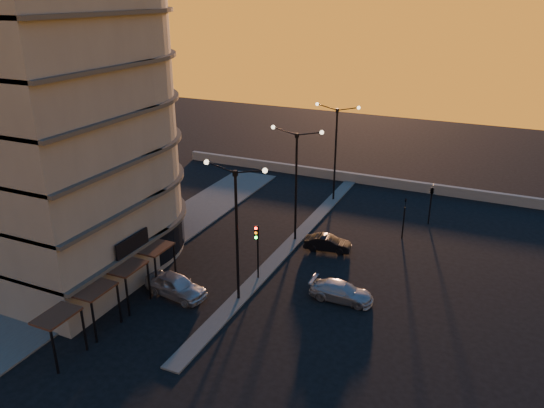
% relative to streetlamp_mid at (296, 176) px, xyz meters
% --- Properties ---
extents(ground, '(120.00, 120.00, 0.00)m').
position_rel_streetlamp_mid_xyz_m(ground, '(0.00, -10.00, -5.59)').
color(ground, black).
rests_on(ground, ground).
extents(sidewalk_west, '(5.00, 40.00, 0.12)m').
position_rel_streetlamp_mid_xyz_m(sidewalk_west, '(-10.50, -6.00, -5.53)').
color(sidewalk_west, '#454543').
rests_on(sidewalk_west, ground).
extents(median, '(1.20, 36.00, 0.12)m').
position_rel_streetlamp_mid_xyz_m(median, '(0.00, 0.00, -5.53)').
color(median, '#454543').
rests_on(median, ground).
extents(parapet, '(44.00, 0.50, 1.00)m').
position_rel_streetlamp_mid_xyz_m(parapet, '(2.00, 16.00, -5.09)').
color(parapet, slate).
rests_on(parapet, ground).
extents(building, '(14.35, 17.08, 25.00)m').
position_rel_streetlamp_mid_xyz_m(building, '(-14.00, -9.97, 6.32)').
color(building, slate).
rests_on(building, ground).
extents(streetlamp_near, '(4.32, 0.32, 9.51)m').
position_rel_streetlamp_mid_xyz_m(streetlamp_near, '(0.00, -10.00, 0.00)').
color(streetlamp_near, black).
rests_on(streetlamp_near, ground).
extents(streetlamp_mid, '(4.32, 0.32, 9.51)m').
position_rel_streetlamp_mid_xyz_m(streetlamp_mid, '(0.00, 0.00, 0.00)').
color(streetlamp_mid, black).
rests_on(streetlamp_mid, ground).
extents(streetlamp_far, '(4.32, 0.32, 9.51)m').
position_rel_streetlamp_mid_xyz_m(streetlamp_far, '(0.00, 10.00, 0.00)').
color(streetlamp_far, black).
rests_on(streetlamp_far, ground).
extents(traffic_light_main, '(0.28, 0.44, 4.25)m').
position_rel_streetlamp_mid_xyz_m(traffic_light_main, '(0.00, -7.13, -2.70)').
color(traffic_light_main, black).
rests_on(traffic_light_main, ground).
extents(signal_east_a, '(0.13, 0.16, 3.60)m').
position_rel_streetlamp_mid_xyz_m(signal_east_a, '(8.00, 4.00, -3.66)').
color(signal_east_a, black).
rests_on(signal_east_a, ground).
extents(signal_east_b, '(0.42, 1.99, 3.60)m').
position_rel_streetlamp_mid_xyz_m(signal_east_b, '(9.50, 8.00, -2.49)').
color(signal_east_b, black).
rests_on(signal_east_b, ground).
extents(car_hatchback, '(4.77, 2.50, 1.55)m').
position_rel_streetlamp_mid_xyz_m(car_hatchback, '(-4.07, -11.31, -4.82)').
color(car_hatchback, '#A9ABB1').
rests_on(car_hatchback, ground).
extents(car_sedan, '(3.86, 1.86, 1.22)m').
position_rel_streetlamp_mid_xyz_m(car_sedan, '(3.03, -0.63, -4.98)').
color(car_sedan, black).
rests_on(car_sedan, ground).
extents(car_wagon, '(4.29, 1.79, 1.24)m').
position_rel_streetlamp_mid_xyz_m(car_wagon, '(6.26, -7.19, -4.97)').
color(car_wagon, '#9E9FA5').
rests_on(car_wagon, ground).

